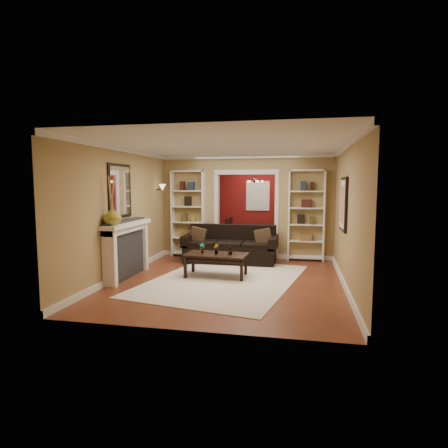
% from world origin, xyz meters
% --- Properties ---
extents(floor, '(8.00, 8.00, 0.00)m').
position_xyz_m(floor, '(0.00, 0.00, 0.00)').
color(floor, brown).
rests_on(floor, ground).
extents(ceiling, '(8.00, 8.00, 0.00)m').
position_xyz_m(ceiling, '(0.00, 0.00, 2.70)').
color(ceiling, white).
rests_on(ceiling, ground).
extents(wall_back, '(8.00, 0.00, 8.00)m').
position_xyz_m(wall_back, '(0.00, 4.00, 1.35)').
color(wall_back, '#A48956').
rests_on(wall_back, ground).
extents(wall_front, '(8.00, 0.00, 8.00)m').
position_xyz_m(wall_front, '(0.00, -4.00, 1.35)').
color(wall_front, '#A48956').
rests_on(wall_front, ground).
extents(wall_left, '(0.00, 8.00, 8.00)m').
position_xyz_m(wall_left, '(-2.25, 0.00, 1.35)').
color(wall_left, '#A48956').
rests_on(wall_left, ground).
extents(wall_right, '(0.00, 8.00, 8.00)m').
position_xyz_m(wall_right, '(2.25, 0.00, 1.35)').
color(wall_right, '#A48956').
rests_on(wall_right, ground).
extents(partition_wall, '(4.50, 0.15, 2.70)m').
position_xyz_m(partition_wall, '(0.00, 1.20, 1.35)').
color(partition_wall, '#A48956').
rests_on(partition_wall, floor).
extents(red_back_panel, '(4.44, 0.04, 2.64)m').
position_xyz_m(red_back_panel, '(0.00, 3.97, 1.32)').
color(red_back_panel, maroon).
rests_on(red_back_panel, floor).
extents(dining_window, '(0.78, 0.03, 0.98)m').
position_xyz_m(dining_window, '(0.00, 3.93, 1.55)').
color(dining_window, '#8CA5CC').
rests_on(dining_window, wall_back).
extents(area_rug, '(3.36, 4.21, 0.01)m').
position_xyz_m(area_rug, '(-0.09, -1.33, 0.01)').
color(area_rug, white).
rests_on(area_rug, floor).
extents(sofa, '(2.32, 1.00, 0.91)m').
position_xyz_m(sofa, '(-0.29, 0.45, 0.45)').
color(sofa, black).
rests_on(sofa, floor).
extents(pillow_left, '(0.40, 0.15, 0.39)m').
position_xyz_m(pillow_left, '(-1.11, 0.43, 0.64)').
color(pillow_left, '#4F3A22').
rests_on(pillow_left, sofa).
extents(pillow_right, '(0.40, 0.13, 0.39)m').
position_xyz_m(pillow_right, '(0.53, 0.43, 0.64)').
color(pillow_right, '#4F3A22').
rests_on(pillow_right, sofa).
extents(coffee_table, '(1.33, 0.78, 0.49)m').
position_xyz_m(coffee_table, '(-0.31, -1.08, 0.24)').
color(coffee_table, black).
rests_on(coffee_table, floor).
extents(plant_left, '(0.13, 0.11, 0.22)m').
position_xyz_m(plant_left, '(-0.61, -1.08, 0.60)').
color(plant_left, '#336626').
rests_on(plant_left, coffee_table).
extents(plant_center, '(0.14, 0.14, 0.20)m').
position_xyz_m(plant_center, '(-0.31, -1.08, 0.59)').
color(plant_center, '#336626').
rests_on(plant_center, coffee_table).
extents(plant_right, '(0.14, 0.14, 0.19)m').
position_xyz_m(plant_right, '(-0.01, -1.08, 0.58)').
color(plant_right, '#336626').
rests_on(plant_right, coffee_table).
extents(bookshelf_left, '(0.90, 0.30, 2.30)m').
position_xyz_m(bookshelf_left, '(-1.55, 1.03, 1.15)').
color(bookshelf_left, white).
rests_on(bookshelf_left, floor).
extents(bookshelf_right, '(0.90, 0.30, 2.30)m').
position_xyz_m(bookshelf_right, '(1.55, 1.03, 1.15)').
color(bookshelf_right, white).
rests_on(bookshelf_right, floor).
extents(fireplace, '(0.32, 1.70, 1.16)m').
position_xyz_m(fireplace, '(-2.09, -1.50, 0.58)').
color(fireplace, white).
rests_on(fireplace, floor).
extents(vase, '(0.45, 0.45, 0.36)m').
position_xyz_m(vase, '(-2.09, -2.11, 1.34)').
color(vase, olive).
rests_on(vase, fireplace).
extents(mirror, '(0.03, 0.95, 1.10)m').
position_xyz_m(mirror, '(-2.23, -1.50, 1.80)').
color(mirror, silver).
rests_on(mirror, wall_left).
extents(wall_sconce, '(0.18, 0.18, 0.22)m').
position_xyz_m(wall_sconce, '(-2.15, 0.55, 1.83)').
color(wall_sconce, '#FFE0A5').
rests_on(wall_sconce, wall_left).
extents(framed_art, '(0.04, 0.85, 1.05)m').
position_xyz_m(framed_art, '(2.21, -1.00, 1.55)').
color(framed_art, black).
rests_on(framed_art, wall_right).
extents(dining_table, '(1.83, 1.02, 0.64)m').
position_xyz_m(dining_table, '(0.05, 2.71, 0.32)').
color(dining_table, black).
rests_on(dining_table, floor).
extents(dining_chair_nw, '(0.52, 0.52, 0.94)m').
position_xyz_m(dining_chair_nw, '(-0.50, 2.41, 0.47)').
color(dining_chair_nw, black).
rests_on(dining_chair_nw, floor).
extents(dining_chair_ne, '(0.47, 0.47, 0.81)m').
position_xyz_m(dining_chair_ne, '(0.60, 2.41, 0.40)').
color(dining_chair_ne, black).
rests_on(dining_chair_ne, floor).
extents(dining_chair_sw, '(0.56, 0.56, 0.93)m').
position_xyz_m(dining_chair_sw, '(-0.50, 3.01, 0.46)').
color(dining_chair_sw, black).
rests_on(dining_chair_sw, floor).
extents(dining_chair_se, '(0.53, 0.53, 0.82)m').
position_xyz_m(dining_chair_se, '(0.60, 3.01, 0.41)').
color(dining_chair_se, black).
rests_on(dining_chair_se, floor).
extents(chandelier, '(0.50, 0.50, 0.30)m').
position_xyz_m(chandelier, '(0.00, 2.70, 2.02)').
color(chandelier, '#341F17').
rests_on(chandelier, ceiling).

